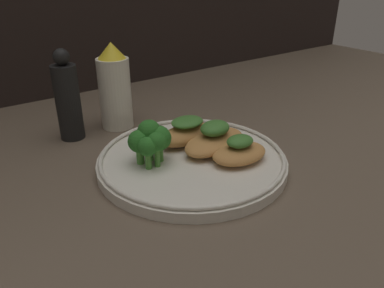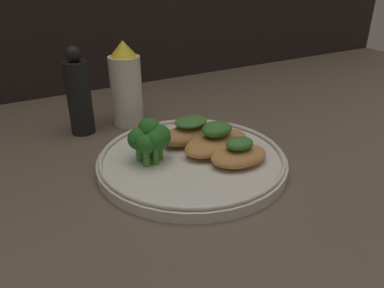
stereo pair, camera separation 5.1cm
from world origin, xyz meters
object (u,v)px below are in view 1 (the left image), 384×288
pepper_grinder (68,99)px  plate (192,160)px  sauce_bottle (115,88)px  broccoli_bunch (151,140)px

pepper_grinder → plate: bearing=-62.3°
sauce_bottle → plate: bearing=-84.0°
sauce_bottle → pepper_grinder: same height
broccoli_bunch → pepper_grinder: bearing=105.3°
broccoli_bunch → sauce_bottle: 17.54cm
broccoli_bunch → plate: bearing=-19.8°
broccoli_bunch → pepper_grinder: 17.80cm
sauce_bottle → pepper_grinder: size_ratio=1.00×
plate → pepper_grinder: pepper_grinder is taller
plate → sauce_bottle: (-1.98, 19.00, 5.88)cm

